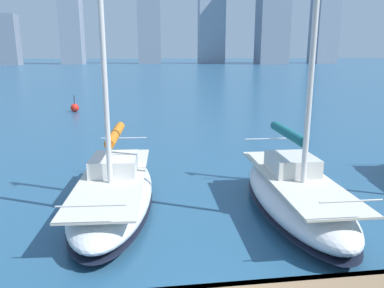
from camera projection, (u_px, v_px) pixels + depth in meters
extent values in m
cube|color=#473828|center=(215.00, 287.00, 7.28)|extent=(28.00, 0.16, 0.10)
cube|color=gray|center=(326.00, 2.00, 164.32)|extent=(9.50, 10.81, 53.14)
cube|color=gray|center=(274.00, 4.00, 153.50)|extent=(12.22, 9.86, 48.14)
cube|color=#8F99A8|center=(211.00, 29.00, 163.86)|extent=(11.41, 6.03, 29.66)
cube|color=gray|center=(149.00, 28.00, 163.60)|extent=(9.67, 11.60, 30.65)
cube|color=gray|center=(2.00, 40.00, 144.50)|extent=(11.97, 7.15, 19.09)
ellipsoid|color=white|center=(295.00, 197.00, 11.66)|extent=(2.44, 6.89, 1.22)
ellipsoid|color=black|center=(294.00, 207.00, 11.74)|extent=(2.45, 6.93, 0.10)
cube|color=beige|center=(296.00, 177.00, 11.51)|extent=(2.01, 6.06, 0.06)
cube|color=silver|center=(292.00, 164.00, 11.83)|extent=(1.40, 1.54, 0.55)
cylinder|color=silver|center=(288.00, 137.00, 12.14)|extent=(0.18, 2.88, 0.12)
cylinder|color=#19606B|center=(288.00, 133.00, 12.11)|extent=(0.38, 2.65, 0.32)
cylinder|color=silver|center=(351.00, 201.00, 8.34)|extent=(1.49, 0.07, 0.04)
cylinder|color=silver|center=(267.00, 139.00, 14.35)|extent=(1.72, 0.08, 0.04)
ellipsoid|color=silver|center=(114.00, 193.00, 12.23)|extent=(2.94, 7.80, 1.03)
ellipsoid|color=black|center=(114.00, 201.00, 12.30)|extent=(2.95, 7.84, 0.10)
cube|color=beige|center=(113.00, 177.00, 12.10)|extent=(2.44, 6.86, 0.06)
cube|color=silver|center=(114.00, 164.00, 12.48)|extent=(1.58, 1.78, 0.55)
cylinder|color=silver|center=(115.00, 138.00, 12.85)|extent=(0.32, 3.22, 0.12)
cylinder|color=orange|center=(115.00, 134.00, 12.82)|extent=(0.51, 2.98, 0.32)
cylinder|color=silver|center=(91.00, 206.00, 8.56)|extent=(1.60, 0.14, 0.04)
cylinder|color=silver|center=(124.00, 138.00, 15.32)|extent=(1.85, 0.16, 0.04)
sphere|color=red|center=(75.00, 108.00, 32.06)|extent=(0.70, 0.70, 0.70)
cylinder|color=black|center=(74.00, 100.00, 31.89)|extent=(0.06, 0.06, 0.70)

